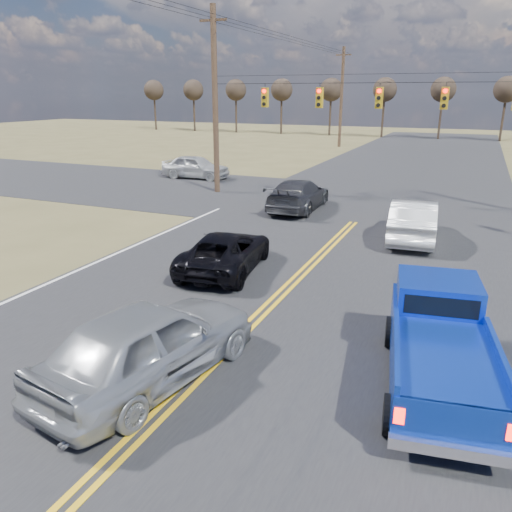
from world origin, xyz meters
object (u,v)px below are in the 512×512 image
at_px(pickup_truck, 439,344).
at_px(dgrey_car_queue, 298,195).
at_px(silver_suv, 150,342).
at_px(white_car_queue, 413,220).
at_px(cross_car_west, 196,167).
at_px(black_suv, 226,251).

xyz_separation_m(pickup_truck, dgrey_car_queue, (-7.62, 13.75, -0.14)).
bearing_deg(dgrey_car_queue, silver_suv, 96.63).
height_order(silver_suv, white_car_queue, silver_suv).
relative_size(dgrey_car_queue, cross_car_west, 1.13).
distance_m(black_suv, white_car_queue, 7.96).
bearing_deg(white_car_queue, pickup_truck, 94.36).
xyz_separation_m(pickup_truck, cross_car_west, (-17.07, 19.98, -0.11)).
height_order(black_suv, dgrey_car_queue, dgrey_car_queue).
xyz_separation_m(black_suv, white_car_queue, (5.14, 6.08, 0.16)).
xyz_separation_m(pickup_truck, black_suv, (-6.89, 4.39, -0.26)).
bearing_deg(pickup_truck, dgrey_car_queue, 110.03).
distance_m(silver_suv, white_car_queue, 13.08).
bearing_deg(pickup_truck, silver_suv, -166.98).
distance_m(silver_suv, black_suv, 6.72).
bearing_deg(black_suv, cross_car_west, -65.01).
bearing_deg(black_suv, dgrey_car_queue, -93.71).
distance_m(silver_suv, cross_car_west, 25.06).
bearing_deg(dgrey_car_queue, cross_car_west, -35.20).
bearing_deg(dgrey_car_queue, black_suv, 92.64).
bearing_deg(silver_suv, dgrey_car_queue, -71.60).
xyz_separation_m(black_suv, dgrey_car_queue, (-0.73, 9.36, 0.11)).
distance_m(black_suv, dgrey_car_queue, 9.39).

